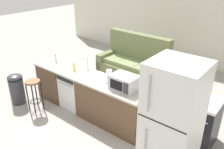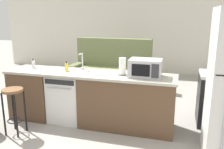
{
  "view_description": "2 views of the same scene",
  "coord_description": "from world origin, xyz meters",
  "px_view_note": "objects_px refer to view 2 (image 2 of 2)",
  "views": [
    {
      "loc": [
        3.41,
        -3.22,
        3.04
      ],
      "look_at": [
        0.66,
        0.2,
        1.0
      ],
      "focal_mm": 38.0,
      "sensor_mm": 36.0,
      "label": 1
    },
    {
      "loc": [
        1.61,
        -3.63,
        1.83
      ],
      "look_at": [
        0.47,
        0.32,
        0.81
      ],
      "focal_mm": 38.0,
      "sensor_mm": 36.0,
      "label": 2
    }
  ],
  "objects_px": {
    "paper_towel_roll": "(122,67)",
    "microwave": "(145,68)",
    "kettle": "(215,70)",
    "dish_soap_bottle": "(33,64)",
    "soap_bottle": "(67,67)",
    "bar_stool": "(13,102)",
    "dishwasher": "(68,97)",
    "couch": "(111,73)",
    "stove_range": "(221,99)"
  },
  "relations": [
    {
      "from": "soap_bottle",
      "to": "kettle",
      "type": "height_order",
      "value": "kettle"
    },
    {
      "from": "microwave",
      "to": "paper_towel_roll",
      "type": "xyz_separation_m",
      "value": [
        -0.38,
        0.02,
        -0.0
      ]
    },
    {
      "from": "dishwasher",
      "to": "soap_bottle",
      "type": "relative_size",
      "value": 4.77
    },
    {
      "from": "dish_soap_bottle",
      "to": "bar_stool",
      "type": "distance_m",
      "value": 0.91
    },
    {
      "from": "couch",
      "to": "stove_range",
      "type": "bearing_deg",
      "value": -33.25
    },
    {
      "from": "kettle",
      "to": "bar_stool",
      "type": "xyz_separation_m",
      "value": [
        -3.01,
        -1.13,
        -0.45
      ]
    },
    {
      "from": "dishwasher",
      "to": "dish_soap_bottle",
      "type": "height_order",
      "value": "dish_soap_bottle"
    },
    {
      "from": "soap_bottle",
      "to": "dish_soap_bottle",
      "type": "xyz_separation_m",
      "value": [
        -0.71,
        0.07,
        0.0
      ]
    },
    {
      "from": "paper_towel_roll",
      "to": "microwave",
      "type": "bearing_deg",
      "value": -2.46
    },
    {
      "from": "dish_soap_bottle",
      "to": "couch",
      "type": "height_order",
      "value": "couch"
    },
    {
      "from": "paper_towel_roll",
      "to": "couch",
      "type": "bearing_deg",
      "value": 110.81
    },
    {
      "from": "kettle",
      "to": "paper_towel_roll",
      "type": "bearing_deg",
      "value": -164.27
    },
    {
      "from": "bar_stool",
      "to": "kettle",
      "type": "bearing_deg",
      "value": 20.64
    },
    {
      "from": "dishwasher",
      "to": "bar_stool",
      "type": "distance_m",
      "value": 0.92
    },
    {
      "from": "paper_towel_roll",
      "to": "couch",
      "type": "distance_m",
      "value": 2.36
    },
    {
      "from": "dishwasher",
      "to": "dish_soap_bottle",
      "type": "bearing_deg",
      "value": 174.22
    },
    {
      "from": "soap_bottle",
      "to": "couch",
      "type": "distance_m",
      "value": 2.22
    },
    {
      "from": "dishwasher",
      "to": "stove_range",
      "type": "height_order",
      "value": "stove_range"
    },
    {
      "from": "dishwasher",
      "to": "kettle",
      "type": "xyz_separation_m",
      "value": [
        2.43,
        0.42,
        0.56
      ]
    },
    {
      "from": "soap_bottle",
      "to": "kettle",
      "type": "xyz_separation_m",
      "value": [
        2.44,
        0.42,
        0.01
      ]
    },
    {
      "from": "kettle",
      "to": "dishwasher",
      "type": "bearing_deg",
      "value": -170.15
    },
    {
      "from": "dish_soap_bottle",
      "to": "kettle",
      "type": "relative_size",
      "value": 0.86
    },
    {
      "from": "bar_stool",
      "to": "couch",
      "type": "distance_m",
      "value": 2.95
    },
    {
      "from": "dishwasher",
      "to": "bar_stool",
      "type": "xyz_separation_m",
      "value": [
        -0.58,
        -0.71,
        0.11
      ]
    },
    {
      "from": "microwave",
      "to": "dish_soap_bottle",
      "type": "relative_size",
      "value": 2.84
    },
    {
      "from": "microwave",
      "to": "bar_stool",
      "type": "distance_m",
      "value": 2.13
    },
    {
      "from": "stove_range",
      "to": "soap_bottle",
      "type": "bearing_deg",
      "value": -168.15
    },
    {
      "from": "dishwasher",
      "to": "dish_soap_bottle",
      "type": "distance_m",
      "value": 0.9
    },
    {
      "from": "dishwasher",
      "to": "soap_bottle",
      "type": "bearing_deg",
      "value": 137.58
    },
    {
      "from": "microwave",
      "to": "couch",
      "type": "height_order",
      "value": "couch"
    },
    {
      "from": "soap_bottle",
      "to": "dish_soap_bottle",
      "type": "relative_size",
      "value": 1.0
    },
    {
      "from": "bar_stool",
      "to": "paper_towel_roll",
      "type": "bearing_deg",
      "value": 24.93
    },
    {
      "from": "stove_range",
      "to": "dish_soap_bottle",
      "type": "xyz_separation_m",
      "value": [
        -3.31,
        -0.48,
        0.52
      ]
    },
    {
      "from": "dishwasher",
      "to": "paper_towel_roll",
      "type": "distance_m",
      "value": 1.16
    },
    {
      "from": "stove_range",
      "to": "bar_stool",
      "type": "height_order",
      "value": "stove_range"
    },
    {
      "from": "kettle",
      "to": "dish_soap_bottle",
      "type": "bearing_deg",
      "value": -173.64
    },
    {
      "from": "bar_stool",
      "to": "couch",
      "type": "xyz_separation_m",
      "value": [
        0.76,
        2.85,
        -0.14
      ]
    },
    {
      "from": "stove_range",
      "to": "couch",
      "type": "bearing_deg",
      "value": 146.75
    },
    {
      "from": "paper_towel_roll",
      "to": "dish_soap_bottle",
      "type": "distance_m",
      "value": 1.7
    },
    {
      "from": "dish_soap_bottle",
      "to": "bar_stool",
      "type": "xyz_separation_m",
      "value": [
        0.13,
        -0.78,
        -0.44
      ]
    },
    {
      "from": "soap_bottle",
      "to": "bar_stool",
      "type": "distance_m",
      "value": 1.02
    },
    {
      "from": "kettle",
      "to": "couch",
      "type": "bearing_deg",
      "value": 142.78
    },
    {
      "from": "paper_towel_roll",
      "to": "dish_soap_bottle",
      "type": "relative_size",
      "value": 1.6
    },
    {
      "from": "couch",
      "to": "dishwasher",
      "type": "bearing_deg",
      "value": -94.82
    },
    {
      "from": "dish_soap_bottle",
      "to": "soap_bottle",
      "type": "bearing_deg",
      "value": -5.63
    },
    {
      "from": "dishwasher",
      "to": "couch",
      "type": "xyz_separation_m",
      "value": [
        0.18,
        2.13,
        -0.03
      ]
    },
    {
      "from": "dishwasher",
      "to": "microwave",
      "type": "xyz_separation_m",
      "value": [
        1.36,
        -0.0,
        0.62
      ]
    },
    {
      "from": "stove_range",
      "to": "microwave",
      "type": "bearing_deg",
      "value": -156.05
    },
    {
      "from": "bar_stool",
      "to": "microwave",
      "type": "bearing_deg",
      "value": 20.11
    },
    {
      "from": "microwave",
      "to": "dish_soap_bottle",
      "type": "distance_m",
      "value": 2.08
    }
  ]
}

